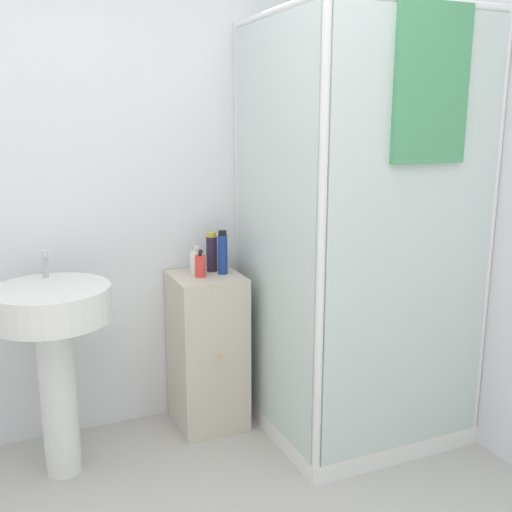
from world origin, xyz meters
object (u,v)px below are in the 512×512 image
object	(u,v)px
shampoo_bottle_blue	(223,253)
lotion_bottle_white	(196,262)
sink	(54,335)
soap_dispenser	(200,266)
shampoo_bottle_tall_black	(212,252)

from	to	relation	value
shampoo_bottle_blue	lotion_bottle_white	xyz separation A→B (m)	(-0.12, 0.05, -0.05)
sink	lotion_bottle_white	world-z (taller)	sink
sink	shampoo_bottle_blue	size ratio (longest dim) A/B	4.52
soap_dispenser	shampoo_bottle_blue	distance (m)	0.14
sink	soap_dispenser	xyz separation A→B (m)	(0.73, 0.14, 0.21)
shampoo_bottle_tall_black	shampoo_bottle_blue	distance (m)	0.09
shampoo_bottle_blue	shampoo_bottle_tall_black	bearing A→B (deg)	111.24
soap_dispenser	lotion_bottle_white	size ratio (longest dim) A/B	0.96
soap_dispenser	lotion_bottle_white	bearing A→B (deg)	89.81
soap_dispenser	lotion_bottle_white	world-z (taller)	lotion_bottle_white
sink	shampoo_bottle_blue	world-z (taller)	shampoo_bottle_blue
sink	shampoo_bottle_tall_black	bearing A→B (deg)	15.63
sink	soap_dispenser	size ratio (longest dim) A/B	7.20
sink	soap_dispenser	world-z (taller)	sink
lotion_bottle_white	shampoo_bottle_blue	bearing A→B (deg)	-23.75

